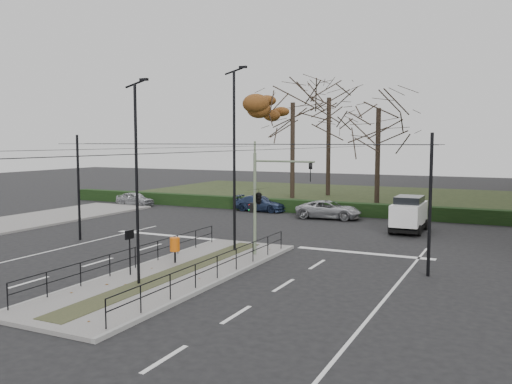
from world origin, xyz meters
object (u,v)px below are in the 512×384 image
(white_van, at_px, (409,213))
(rust_tree, at_px, (293,103))
(bare_tree_center, at_px, (329,105))
(parked_car_fourth, at_px, (329,210))
(traffic_light, at_px, (260,196))
(info_panel, at_px, (129,240))
(litter_bin, at_px, (175,245))
(parked_car_first, at_px, (135,199))
(streetlamp_median_far, at_px, (235,158))
(bare_tree_near, at_px, (379,115))
(parked_car_third, at_px, (260,203))
(streetlamp_median_near, at_px, (137,181))

(white_van, xyz_separation_m, rust_tree, (-13.74, 14.85, 8.15))
(bare_tree_center, bearing_deg, parked_car_fourth, -71.70)
(parked_car_fourth, bearing_deg, white_van, -123.03)
(traffic_light, xyz_separation_m, info_panel, (-3.15, -5.94, -1.41))
(litter_bin, distance_m, parked_car_first, 23.85)
(white_van, bearing_deg, info_panel, -116.52)
(streetlamp_median_far, height_order, bare_tree_center, bare_tree_center)
(parked_car_fourth, bearing_deg, info_panel, 169.28)
(white_van, bearing_deg, litter_bin, -119.44)
(white_van, bearing_deg, bare_tree_near, 110.39)
(parked_car_third, bearing_deg, white_van, -109.44)
(parked_car_first, bearing_deg, litter_bin, -133.47)
(white_van, height_order, bare_tree_center, bare_tree_center)
(bare_tree_center, xyz_separation_m, bare_tree_near, (6.15, -4.72, -1.36))
(streetlamp_median_near, distance_m, bare_tree_near, 32.23)
(white_van, height_order, rust_tree, rust_tree)
(litter_bin, height_order, streetlamp_median_far, streetlamp_median_far)
(traffic_light, xyz_separation_m, white_van, (5.18, 10.77, -1.84))
(traffic_light, bearing_deg, white_van, 64.29)
(white_van, relative_size, bare_tree_center, 0.31)
(traffic_light, relative_size, parked_car_first, 1.39)
(streetlamp_median_near, height_order, parked_car_first, streetlamp_median_near)
(parked_car_fourth, relative_size, white_van, 1.16)
(traffic_light, height_order, parked_car_third, traffic_light)
(traffic_light, height_order, litter_bin, traffic_light)
(litter_bin, relative_size, bare_tree_center, 0.09)
(white_van, relative_size, bare_tree_near, 0.36)
(traffic_light, relative_size, bare_tree_near, 0.44)
(streetlamp_median_far, distance_m, bare_tree_near, 24.90)
(parked_car_first, distance_m, bare_tree_center, 21.71)
(white_van, xyz_separation_m, bare_tree_center, (-11.45, 18.98, 8.13))
(streetlamp_median_near, distance_m, parked_car_fourth, 21.35)
(info_panel, bearing_deg, parked_car_third, 101.05)
(parked_car_third, xyz_separation_m, bare_tree_center, (1.13, 13.99, 8.67))
(streetlamp_median_far, height_order, parked_car_fourth, streetlamp_median_far)
(parked_car_third, bearing_deg, bare_tree_near, -35.90)
(litter_bin, bearing_deg, parked_car_fourth, 84.61)
(parked_car_third, xyz_separation_m, bare_tree_near, (7.27, 9.27, 7.32))
(parked_car_fourth, bearing_deg, streetlamp_median_near, 172.84)
(rust_tree, bearing_deg, info_panel, -80.28)
(streetlamp_median_near, relative_size, parked_car_fourth, 1.66)
(streetlamp_median_near, relative_size, parked_car_third, 1.81)
(white_van, height_order, bare_tree_near, bare_tree_near)
(litter_bin, xyz_separation_m, parked_car_first, (-16.09, 17.60, -0.36))
(litter_bin, xyz_separation_m, parked_car_third, (-4.65, 19.03, -0.34))
(litter_bin, xyz_separation_m, bare_tree_near, (2.62, 28.31, 6.98))
(white_van, distance_m, rust_tree, 21.81)
(rust_tree, bearing_deg, traffic_light, -71.53)
(parked_car_fourth, bearing_deg, parked_car_first, 84.49)
(info_panel, distance_m, bare_tree_center, 36.64)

